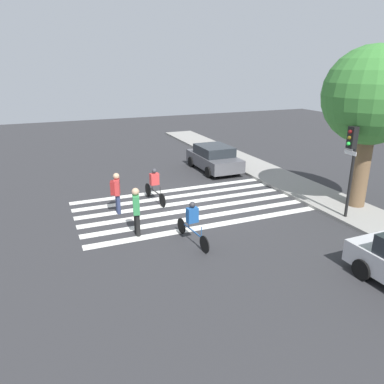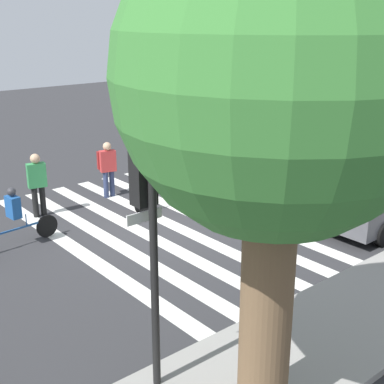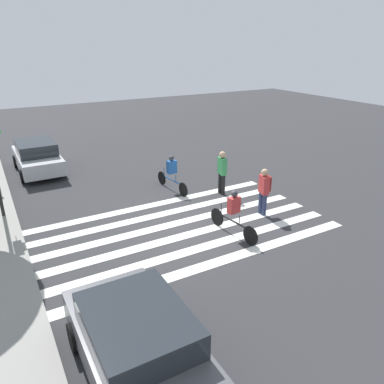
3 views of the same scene
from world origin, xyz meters
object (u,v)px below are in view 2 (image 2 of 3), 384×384
object	(u,v)px
street_tree	(278,82)
cyclist_mid_street	(164,180)
car_parked_far_curb	(380,197)
pedestrian_adult_yellow_jacket	(37,181)
traffic_light	(148,218)
pedestrian_adult_tall_backpack	(107,165)
cyclist_far_lane	(14,215)

from	to	relation	value
street_tree	cyclist_mid_street	bearing A→B (deg)	-117.95
street_tree	car_parked_far_curb	xyz separation A→B (m)	(-8.10, -3.15, -4.06)
cyclist_mid_street	pedestrian_adult_yellow_jacket	bearing A→B (deg)	-33.89
traffic_light	pedestrian_adult_tall_backpack	size ratio (longest dim) A/B	2.27
street_tree	cyclist_mid_street	size ratio (longest dim) A/B	2.99
traffic_light	cyclist_far_lane	xyz separation A→B (m)	(-0.50, -6.55, -2.00)
traffic_light	pedestrian_adult_yellow_jacket	size ratio (longest dim) A/B	2.18
pedestrian_adult_yellow_jacket	car_parked_far_curb	xyz separation A→B (m)	(-7.07, 6.62, -0.28)
street_tree	pedestrian_adult_yellow_jacket	size ratio (longest dim) A/B	3.71
cyclist_far_lane	cyclist_mid_street	distance (m)	4.63
cyclist_mid_street	street_tree	bearing A→B (deg)	55.84
pedestrian_adult_yellow_jacket	cyclist_mid_street	xyz separation A→B (m)	(-3.24, 1.70, -0.19)
pedestrian_adult_tall_backpack	street_tree	bearing A→B (deg)	85.95
traffic_light	pedestrian_adult_yellow_jacket	distance (m)	8.62
street_tree	cyclist_mid_street	xyz separation A→B (m)	(-4.28, -8.06, -3.97)
pedestrian_adult_tall_backpack	cyclist_mid_street	bearing A→B (deg)	127.34
street_tree	car_parked_far_curb	size ratio (longest dim) A/B	1.66
cyclist_far_lane	car_parked_far_curb	size ratio (longest dim) A/B	0.56
pedestrian_adult_yellow_jacket	cyclist_far_lane	distance (m)	2.18
pedestrian_adult_tall_backpack	car_parked_far_curb	xyz separation A→B (m)	(-4.61, 6.85, -0.28)
traffic_light	street_tree	world-z (taller)	street_tree
cyclist_mid_street	cyclist_far_lane	bearing A→B (deg)	-6.60
street_tree	pedestrian_adult_tall_backpack	bearing A→B (deg)	-109.23
car_parked_far_curb	cyclist_far_lane	bearing A→B (deg)	-30.11
pedestrian_adult_tall_backpack	car_parked_far_curb	size ratio (longest dim) A/B	0.43
pedestrian_adult_tall_backpack	traffic_light	bearing A→B (deg)	77.98
traffic_light	pedestrian_adult_yellow_jacket	bearing A→B (deg)	-102.95
street_tree	car_parked_far_curb	distance (m)	9.59
pedestrian_adult_tall_backpack	pedestrian_adult_yellow_jacket	bearing A→B (deg)	20.68
street_tree	pedestrian_adult_tall_backpack	world-z (taller)	street_tree
traffic_light	cyclist_mid_street	size ratio (longest dim) A/B	1.76
pedestrian_adult_yellow_jacket	pedestrian_adult_tall_backpack	size ratio (longest dim) A/B	1.04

